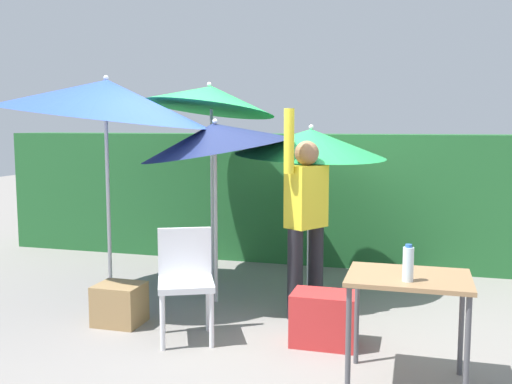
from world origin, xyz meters
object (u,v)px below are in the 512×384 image
object	(u,v)px
person_vendor	(306,215)
umbrella_yellow	(310,143)
cooler_box	(324,319)
folding_table	(408,289)
crate_cardboard	(120,304)
umbrella_navy	(210,98)
chair_plastic	(185,276)
bottle_water	(408,264)
umbrella_orange	(106,99)
umbrella_rainbow	(215,137)

from	to	relation	value
person_vendor	umbrella_yellow	bearing A→B (deg)	97.87
person_vendor	cooler_box	xyz separation A→B (m)	(0.28, -0.66, -0.72)
umbrella_yellow	folding_table	bearing A→B (deg)	-62.31
umbrella_yellow	crate_cardboard	size ratio (longest dim) A/B	4.42
folding_table	umbrella_yellow	bearing A→B (deg)	117.69
umbrella_navy	person_vendor	size ratio (longest dim) A/B	1.23
umbrella_navy	chair_plastic	size ratio (longest dim) A/B	2.61
cooler_box	bottle_water	world-z (taller)	bottle_water
umbrella_navy	bottle_water	xyz separation A→B (m)	(2.21, -2.40, -1.17)
umbrella_orange	crate_cardboard	distance (m)	1.94
umbrella_rainbow	umbrella_orange	distance (m)	1.10
umbrella_orange	crate_cardboard	bearing A→B (deg)	-54.62
folding_table	umbrella_navy	bearing A→B (deg)	134.44
cooler_box	crate_cardboard	size ratio (longest dim) A/B	1.28
person_vendor	crate_cardboard	world-z (taller)	person_vendor
umbrella_orange	chair_plastic	xyz separation A→B (m)	(1.09, -0.70, -1.48)
chair_plastic	person_vendor	bearing A→B (deg)	43.65
umbrella_rainbow	umbrella_yellow	size ratio (longest dim) A/B	1.09
umbrella_orange	chair_plastic	bearing A→B (deg)	-32.87
person_vendor	folding_table	bearing A→B (deg)	-52.97
umbrella_rainbow	umbrella_yellow	world-z (taller)	umbrella_rainbow
folding_table	person_vendor	bearing A→B (deg)	127.03
umbrella_yellow	person_vendor	bearing A→B (deg)	-82.13
umbrella_yellow	person_vendor	xyz separation A→B (m)	(0.10, -0.73, -0.63)
chair_plastic	folding_table	world-z (taller)	chair_plastic
umbrella_rainbow	person_vendor	size ratio (longest dim) A/B	1.02
umbrella_rainbow	umbrella_navy	world-z (taller)	umbrella_navy
umbrella_navy	folding_table	bearing A→B (deg)	-45.56
umbrella_rainbow	chair_plastic	distance (m)	1.46
cooler_box	folding_table	distance (m)	0.97
umbrella_navy	crate_cardboard	distance (m)	2.53
umbrella_navy	umbrella_yellow	bearing A→B (deg)	-14.24
umbrella_yellow	person_vendor	distance (m)	0.97
crate_cardboard	folding_table	bearing A→B (deg)	-12.72
umbrella_yellow	umbrella_navy	world-z (taller)	umbrella_navy
umbrella_orange	umbrella_navy	world-z (taller)	umbrella_navy
crate_cardboard	bottle_water	world-z (taller)	bottle_water
person_vendor	crate_cardboard	size ratio (longest dim) A/B	4.72
umbrella_orange	cooler_box	distance (m)	2.89
umbrella_orange	folding_table	world-z (taller)	umbrella_orange
umbrella_orange	chair_plastic	world-z (taller)	umbrella_orange
umbrella_yellow	chair_plastic	bearing A→B (deg)	-115.83
person_vendor	bottle_water	xyz separation A→B (m)	(0.92, -1.37, -0.07)
umbrella_rainbow	bottle_water	xyz separation A→B (m)	(1.84, -1.52, -0.76)
chair_plastic	cooler_box	xyz separation A→B (m)	(1.12, 0.14, -0.30)
crate_cardboard	person_vendor	bearing A→B (deg)	23.85
umbrella_yellow	cooler_box	bearing A→B (deg)	-74.70
umbrella_orange	umbrella_yellow	xyz separation A→B (m)	(1.83, 0.83, -0.43)
umbrella_navy	cooler_box	size ratio (longest dim) A/B	4.56
chair_plastic	bottle_water	size ratio (longest dim) A/B	3.71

